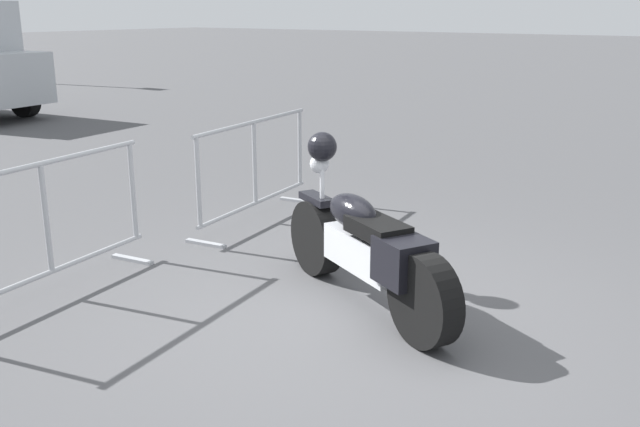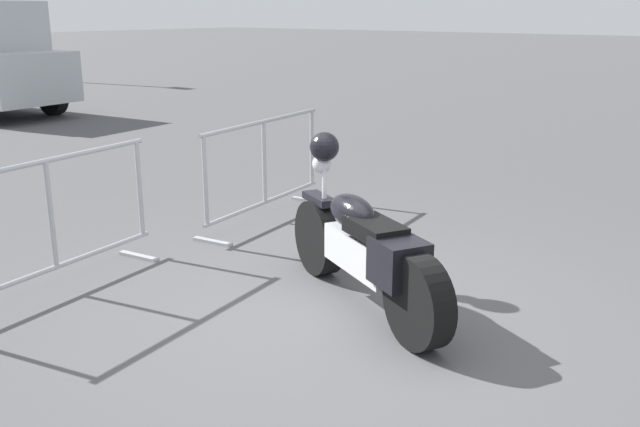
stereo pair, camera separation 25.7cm
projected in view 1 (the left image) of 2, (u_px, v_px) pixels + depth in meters
The scene contains 4 objects.
ground_plane at pixel (341, 319), 5.14m from camera, with size 120.00×120.00×0.00m, color #4C4C4F.
motorcycle at pixel (364, 246), 5.28m from camera, with size 1.14×1.99×1.22m.
crowd_barrier_near at pixel (47, 228), 5.41m from camera, with size 2.01×0.67×1.07m.
crowd_barrier_far at pixel (255, 170), 7.36m from camera, with size 2.01×0.67×1.07m.
Camera 1 is at (-3.97, -2.56, 2.16)m, focal length 40.00 mm.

